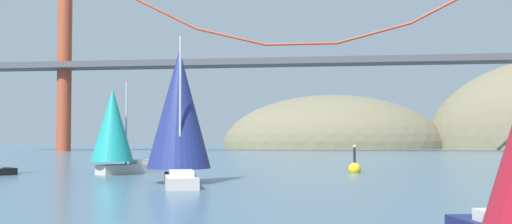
# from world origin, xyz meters

# --- Properties ---
(headland_center) EXTENTS (55.40, 44.00, 26.48)m
(headland_center) POSITION_xyz_m (5.00, 135.00, 0.00)
(headland_center) COLOR #6B664C
(headland_center) RESTS_ON ground_plane
(suspension_bridge) EXTENTS (129.91, 6.00, 40.84)m
(suspension_bridge) POSITION_xyz_m (0.00, 95.00, 18.44)
(suspension_bridge) COLOR #A34228
(suspension_bridge) RESTS_ON ground_plane
(sailboat_teal_sail) EXTENTS (6.10, 6.95, 7.78)m
(sailboat_teal_sail) POSITION_xyz_m (-11.09, 30.17, 3.72)
(sailboat_teal_sail) COLOR #B7B2A8
(sailboat_teal_sail) RESTS_ON ground_plane
(sailboat_navy_sail) EXTENTS (5.48, 8.45, 9.80)m
(sailboat_navy_sail) POSITION_xyz_m (-3.31, 21.94, 4.76)
(sailboat_navy_sail) COLOR #B7B2A8
(sailboat_navy_sail) RESTS_ON ground_plane
(channel_buoy) EXTENTS (1.10, 1.10, 2.64)m
(channel_buoy) POSITION_xyz_m (8.67, 35.70, 0.37)
(channel_buoy) COLOR gold
(channel_buoy) RESTS_ON ground_plane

